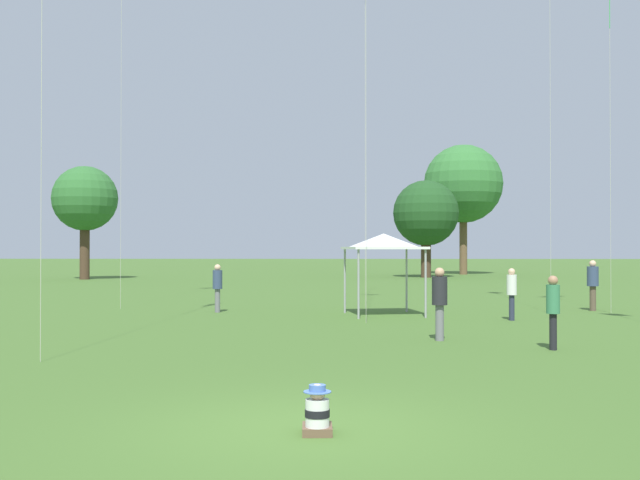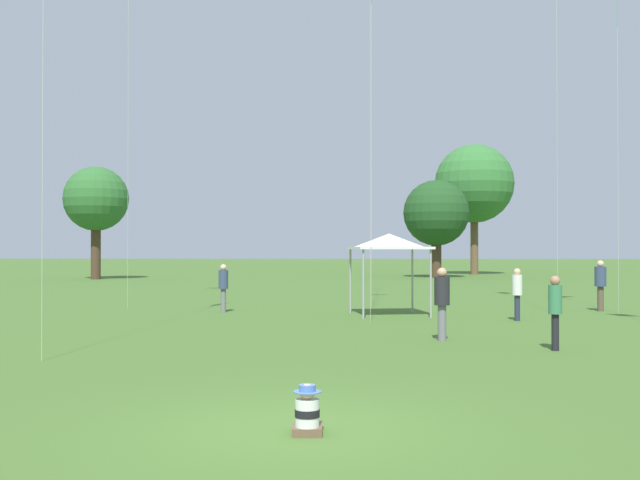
% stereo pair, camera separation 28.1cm
% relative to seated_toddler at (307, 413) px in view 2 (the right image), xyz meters
% --- Properties ---
extents(ground_plane, '(300.00, 300.00, 0.00)m').
position_rel_seated_toddler_xyz_m(ground_plane, '(-0.21, 0.27, -0.26)').
color(ground_plane, '#426628').
extents(seated_toddler, '(0.37, 0.47, 0.60)m').
position_rel_seated_toddler_xyz_m(seated_toddler, '(0.00, 0.00, 0.00)').
color(seated_toddler, brown).
rests_on(seated_toddler, ground).
extents(person_standing_0, '(0.52, 0.52, 1.74)m').
position_rel_seated_toddler_xyz_m(person_standing_0, '(2.64, 9.07, 0.78)').
color(person_standing_0, slate).
rests_on(person_standing_0, ground).
extents(person_standing_1, '(0.42, 0.42, 1.66)m').
position_rel_seated_toddler_xyz_m(person_standing_1, '(-3.97, 16.80, 0.73)').
color(person_standing_1, slate).
rests_on(person_standing_1, ground).
extents(person_standing_4, '(0.52, 0.52, 1.78)m').
position_rel_seated_toddler_xyz_m(person_standing_4, '(9.18, 17.82, 0.80)').
color(person_standing_4, brown).
rests_on(person_standing_4, ground).
extents(person_standing_5, '(0.37, 0.37, 1.61)m').
position_rel_seated_toddler_xyz_m(person_standing_5, '(4.88, 7.49, 0.72)').
color(person_standing_5, black).
rests_on(person_standing_5, ground).
extents(person_standing_6, '(0.31, 0.31, 1.60)m').
position_rel_seated_toddler_xyz_m(person_standing_6, '(5.51, 14.17, 0.70)').
color(person_standing_6, '#282D42').
rests_on(person_standing_6, ground).
extents(canopy_tent, '(2.83, 2.83, 2.69)m').
position_rel_seated_toddler_xyz_m(canopy_tent, '(1.70, 15.81, 2.15)').
color(canopy_tent, white).
rests_on(canopy_tent, ground).
extents(distant_tree_0, '(4.61, 4.61, 8.08)m').
position_rel_seated_toddler_xyz_m(distant_tree_0, '(-17.93, 43.82, 5.44)').
color(distant_tree_0, '#473323').
rests_on(distant_tree_0, ground).
extents(distant_tree_1, '(4.98, 4.98, 7.39)m').
position_rel_seated_toddler_xyz_m(distant_tree_1, '(6.75, 48.06, 4.59)').
color(distant_tree_1, '#473323').
rests_on(distant_tree_1, ground).
extents(distant_tree_2, '(6.66, 6.66, 11.03)m').
position_rel_seated_toddler_xyz_m(distant_tree_2, '(10.69, 54.88, 7.40)').
color(distant_tree_2, brown).
rests_on(distant_tree_2, ground).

